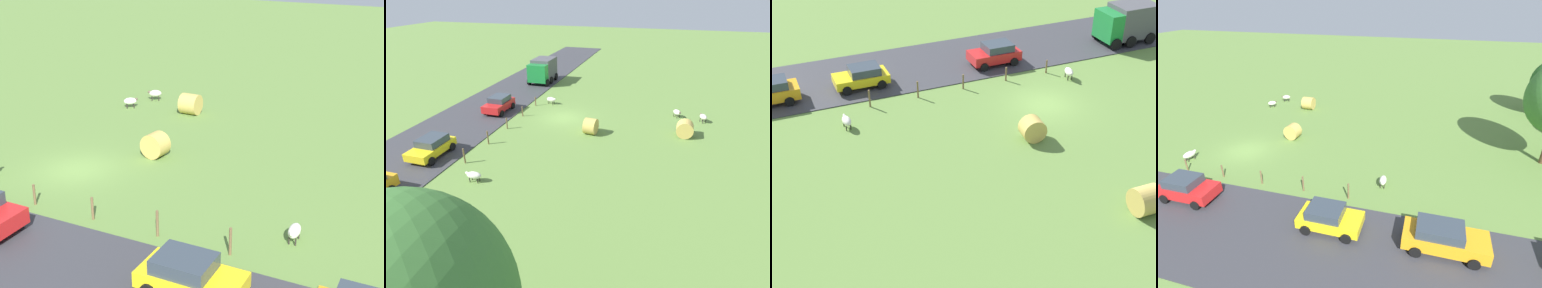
% 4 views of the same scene
% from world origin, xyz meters
% --- Properties ---
extents(ground_plane, '(160.00, 160.00, 0.00)m').
position_xyz_m(ground_plane, '(0.00, 0.00, 0.00)').
color(ground_plane, olive).
extents(sheep_0, '(0.97, 1.04, 0.78)m').
position_xyz_m(sheep_0, '(-11.02, -3.44, 0.53)').
color(sheep_0, white).
rests_on(sheep_0, ground_plane).
extents(sheep_2, '(0.91, 1.10, 0.83)m').
position_xyz_m(sheep_2, '(-13.50, -2.76, 0.57)').
color(sheep_2, beige).
rests_on(sheep_2, ground_plane).
extents(sheep_3, '(1.19, 0.56, 0.77)m').
position_xyz_m(sheep_3, '(2.15, 12.86, 0.51)').
color(sheep_3, silver).
rests_on(sheep_3, ground_plane).
extents(hay_bale_0, '(1.50, 1.32, 1.47)m').
position_xyz_m(hay_bale_0, '(-11.71, 1.16, 0.73)').
color(hay_bale_0, tan).
rests_on(hay_bale_0, ground_plane).
extents(hay_bale_1, '(1.21, 1.56, 1.45)m').
position_xyz_m(hay_bale_1, '(-3.54, 2.94, 0.73)').
color(hay_bale_1, tan).
rests_on(hay_bale_1, ground_plane).
extents(fence_post_1, '(0.12, 0.12, 1.05)m').
position_xyz_m(fence_post_1, '(4.27, 0.75, 0.52)').
color(fence_post_1, brown).
rests_on(fence_post_1, ground_plane).
extents(fence_post_2, '(0.12, 0.12, 1.11)m').
position_xyz_m(fence_post_2, '(4.27, 4.11, 0.55)').
color(fence_post_2, brown).
rests_on(fence_post_2, ground_plane).
extents(fence_post_3, '(0.12, 0.12, 1.22)m').
position_xyz_m(fence_post_3, '(4.27, 7.47, 0.61)').
color(fence_post_3, brown).
rests_on(fence_post_3, ground_plane).
extents(fence_post_4, '(0.12, 0.12, 1.23)m').
position_xyz_m(fence_post_4, '(4.27, 10.84, 0.62)').
color(fence_post_4, brown).
rests_on(fence_post_4, ground_plane).
extents(car_0, '(2.12, 3.80, 1.48)m').
position_xyz_m(car_0, '(7.38, 10.55, 0.84)').
color(car_0, yellow).
rests_on(car_0, road_strip).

